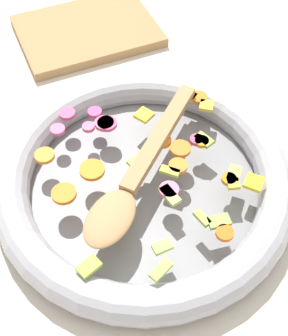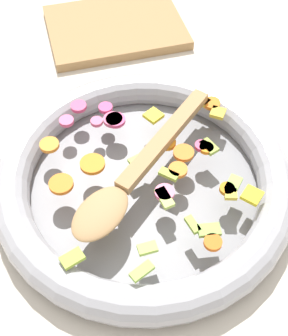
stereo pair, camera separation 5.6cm
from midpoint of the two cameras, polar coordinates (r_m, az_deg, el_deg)
The scene contains 5 objects.
ground_plane at distance 0.67m, azimuth 2.38°, elevation -2.75°, with size 4.00×4.00×0.00m, color beige.
skillet at distance 0.66m, azimuth 2.44°, elevation -1.64°, with size 0.42×0.42×0.05m.
chopped_vegetables at distance 0.64m, azimuth 2.75°, elevation 0.48°, with size 0.29×0.31×0.01m.
wooden_spoon at distance 0.61m, azimuth 1.28°, elevation -0.99°, with size 0.25×0.23×0.01m.
cutting_board at distance 0.94m, azimuth -1.72°, elevation 16.70°, with size 0.25×0.19×0.02m.
Camera 2 is at (-0.10, -0.38, 0.55)m, focal length 50.00 mm.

